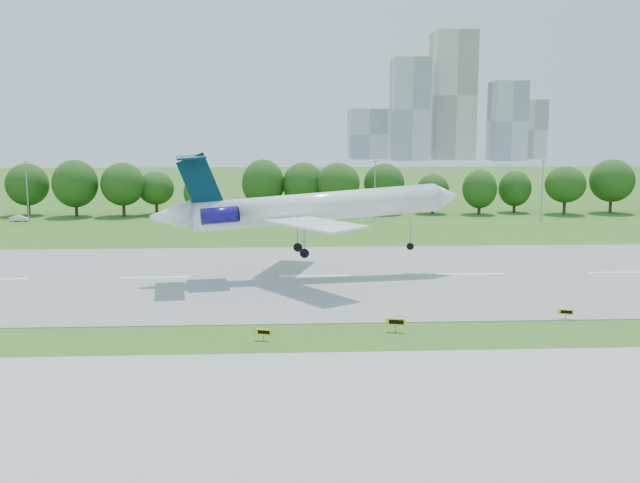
# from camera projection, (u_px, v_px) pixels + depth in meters

# --- Properties ---
(ground) EXTENTS (600.00, 600.00, 0.00)m
(ground) POSITION_uv_depth(u_px,v_px,m) (327.00, 331.00, 65.37)
(ground) COLOR #38681B
(ground) RESTS_ON ground
(runway) EXTENTS (400.00, 45.00, 0.08)m
(runway) POSITION_uv_depth(u_px,v_px,m) (315.00, 276.00, 90.04)
(runway) COLOR gray
(runway) RESTS_ON ground
(taxiway) EXTENTS (400.00, 23.00, 0.08)m
(taxiway) POSITION_uv_depth(u_px,v_px,m) (344.00, 406.00, 47.61)
(taxiway) COLOR #ADADA8
(taxiway) RESTS_ON ground
(tree_line) EXTENTS (288.40, 8.40, 10.40)m
(tree_line) POSITION_uv_depth(u_px,v_px,m) (301.00, 187.00, 155.20)
(tree_line) COLOR #382314
(tree_line) RESTS_ON ground
(light_poles) EXTENTS (175.90, 0.25, 12.19)m
(light_poles) POSITION_uv_depth(u_px,v_px,m) (290.00, 190.00, 145.18)
(light_poles) COLOR gray
(light_poles) RESTS_ON ground
(skyline) EXTENTS (127.00, 52.00, 80.00)m
(skyline) POSITION_uv_depth(u_px,v_px,m) (446.00, 111.00, 451.36)
(skyline) COLOR #B2B2B7
(skyline) RESTS_ON ground
(airliner) EXTENTS (39.28, 28.27, 12.85)m
(airliner) POSITION_uv_depth(u_px,v_px,m) (302.00, 207.00, 88.29)
(airliner) COLOR white
(airliner) RESTS_ON ground
(taxi_sign_left) EXTENTS (1.46, 0.61, 1.04)m
(taxi_sign_left) POSITION_uv_depth(u_px,v_px,m) (263.00, 332.00, 62.39)
(taxi_sign_left) COLOR gray
(taxi_sign_left) RESTS_ON ground
(taxi_sign_centre) EXTENTS (1.80, 0.63, 1.27)m
(taxi_sign_centre) POSITION_uv_depth(u_px,v_px,m) (396.00, 322.00, 65.08)
(taxi_sign_centre) COLOR gray
(taxi_sign_centre) RESTS_ON ground
(taxi_sign_right) EXTENTS (1.41, 0.62, 1.01)m
(taxi_sign_right) POSITION_uv_depth(u_px,v_px,m) (566.00, 312.00, 69.42)
(taxi_sign_right) COLOR gray
(taxi_sign_right) RESTS_ON ground
(service_vehicle_a) EXTENTS (3.90, 1.76, 1.24)m
(service_vehicle_a) POSITION_uv_depth(u_px,v_px,m) (19.00, 218.00, 144.68)
(service_vehicle_a) COLOR silver
(service_vehicle_a) RESTS_ON ground
(service_vehicle_b) EXTENTS (3.63, 1.74, 1.20)m
(service_vehicle_b) POSITION_uv_depth(u_px,v_px,m) (231.00, 217.00, 146.45)
(service_vehicle_b) COLOR silver
(service_vehicle_b) RESTS_ON ground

